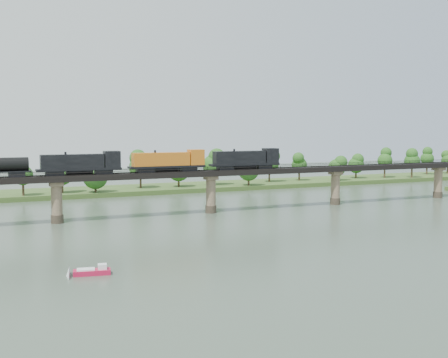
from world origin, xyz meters
name	(u,v)px	position (x,y,z in m)	size (l,w,h in m)	color
ground	(262,232)	(0.00, 0.00, 0.00)	(400.00, 400.00, 0.00)	#364537
far_bank	(153,189)	(0.00, 85.00, 0.80)	(300.00, 24.00, 1.60)	#344F1F
bridge	(211,193)	(0.00, 30.00, 5.46)	(236.00, 30.00, 11.50)	#473A2D
bridge_superstructure	(211,169)	(0.00, 30.00, 11.79)	(220.00, 4.90, 0.75)	black
far_treeline	(133,168)	(-8.21, 80.52, 8.83)	(289.06, 17.54, 13.60)	#382619
freight_train	(140,162)	(-19.46, 30.00, 14.19)	(81.68, 3.18, 5.62)	black
motorboat	(93,271)	(-41.04, -21.04, 0.55)	(6.01, 3.04, 1.61)	#BB153C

